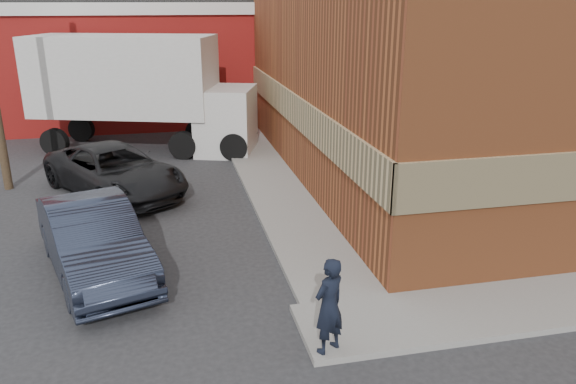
{
  "coord_description": "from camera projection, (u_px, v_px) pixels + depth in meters",
  "views": [
    {
      "loc": [
        -2.56,
        -9.15,
        5.61
      ],
      "look_at": [
        -0.04,
        2.21,
        1.61
      ],
      "focal_mm": 35.0,
      "sensor_mm": 36.0,
      "label": 1
    }
  ],
  "objects": [
    {
      "name": "ground",
      "position": [
        315.0,
        307.0,
        10.79
      ],
      "size": [
        90.0,
        90.0,
        0.0
      ],
      "primitive_type": "plane",
      "color": "#28282B",
      "rests_on": "ground"
    },
    {
      "name": "brick_building",
      "position": [
        487.0,
        28.0,
        19.31
      ],
      "size": [
        14.25,
        18.25,
        9.36
      ],
      "color": "#A2522A",
      "rests_on": "ground"
    },
    {
      "name": "sidewalk_west",
      "position": [
        264.0,
        171.0,
        19.2
      ],
      "size": [
        1.8,
        18.0,
        0.12
      ],
      "primitive_type": "cube",
      "color": "gray",
      "rests_on": "ground"
    },
    {
      "name": "warehouse",
      "position": [
        89.0,
        61.0,
        27.12
      ],
      "size": [
        16.3,
        8.3,
        5.6
      ],
      "color": "maroon",
      "rests_on": "ground"
    },
    {
      "name": "man",
      "position": [
        329.0,
        306.0,
        9.01
      ],
      "size": [
        0.72,
        0.65,
        1.66
      ],
      "primitive_type": "imported",
      "rotation": [
        0.0,
        0.0,
        3.67
      ],
      "color": "black",
      "rests_on": "sidewalk_south"
    },
    {
      "name": "sedan",
      "position": [
        93.0,
        240.0,
        11.89
      ],
      "size": [
        3.03,
        5.07,
        1.58
      ],
      "primitive_type": "imported",
      "rotation": [
        0.0,
        0.0,
        0.3
      ],
      "color": "#272E42",
      "rests_on": "ground"
    },
    {
      "name": "suv_a",
      "position": [
        115.0,
        171.0,
        16.87
      ],
      "size": [
        4.89,
        5.79,
        1.47
      ],
      "primitive_type": "imported",
      "rotation": [
        0.0,
        0.0,
        0.56
      ],
      "color": "black",
      "rests_on": "ground"
    },
    {
      "name": "box_truck",
      "position": [
        146.0,
        86.0,
        21.28
      ],
      "size": [
        9.19,
        5.25,
        4.35
      ],
      "rotation": [
        0.0,
        0.0,
        -0.32
      ],
      "color": "silver",
      "rests_on": "ground"
    }
  ]
}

